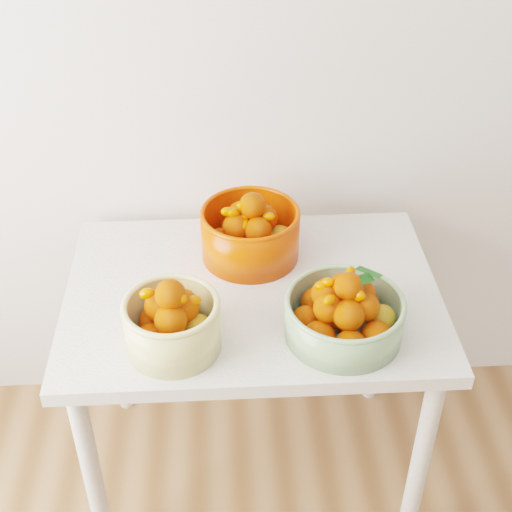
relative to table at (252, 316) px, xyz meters
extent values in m
cube|color=silver|center=(0.31, 0.40, 0.70)|extent=(4.00, 0.04, 2.70)
cube|color=silver|center=(0.00, 0.00, 0.08)|extent=(1.00, 0.70, 0.04)
cylinder|color=silver|center=(-0.44, -0.29, -0.30)|extent=(0.05, 0.05, 0.71)
cylinder|color=silver|center=(0.44, -0.29, -0.30)|extent=(0.05, 0.05, 0.71)
cylinder|color=silver|center=(-0.44, 0.29, -0.30)|extent=(0.05, 0.05, 0.71)
cylinder|color=silver|center=(0.44, 0.29, -0.30)|extent=(0.05, 0.05, 0.71)
cylinder|color=#D9C97F|center=(-0.20, -0.21, 0.16)|extent=(0.25, 0.25, 0.13)
torus|color=#D9C97F|center=(-0.20, -0.21, 0.23)|extent=(0.26, 0.26, 0.02)
sphere|color=#D1660C|center=(-0.14, -0.21, 0.15)|extent=(0.08, 0.08, 0.08)
sphere|color=#D1660C|center=(-0.18, -0.15, 0.15)|extent=(0.08, 0.08, 0.08)
sphere|color=#DC3A00|center=(-0.25, -0.17, 0.15)|extent=(0.07, 0.07, 0.07)
sphere|color=#DC3A00|center=(-0.25, -0.24, 0.15)|extent=(0.08, 0.08, 0.08)
sphere|color=#DC3A00|center=(-0.19, -0.26, 0.15)|extent=(0.07, 0.07, 0.07)
sphere|color=#DC3A00|center=(-0.20, -0.21, 0.15)|extent=(0.08, 0.08, 0.08)
sphere|color=#DC3A00|center=(-0.17, -0.19, 0.21)|extent=(0.08, 0.08, 0.08)
sphere|color=#DC3A00|center=(-0.23, -0.19, 0.21)|extent=(0.08, 0.08, 0.08)
sphere|color=#DC3A00|center=(-0.20, -0.24, 0.21)|extent=(0.08, 0.08, 0.08)
sphere|color=#DC3A00|center=(-0.20, -0.21, 0.26)|extent=(0.07, 0.07, 0.07)
ellipsoid|color=#E54700|center=(-0.20, -0.21, 0.24)|extent=(0.03, 0.04, 0.04)
ellipsoid|color=#E54700|center=(-0.15, -0.20, 0.23)|extent=(0.04, 0.03, 0.03)
ellipsoid|color=#E54700|center=(-0.25, -0.20, 0.26)|extent=(0.04, 0.03, 0.04)
ellipsoid|color=#E54700|center=(-0.17, -0.17, 0.22)|extent=(0.05, 0.05, 0.04)
ellipsoid|color=#E54700|center=(-0.19, -0.20, 0.27)|extent=(0.04, 0.05, 0.04)
ellipsoid|color=#E54700|center=(-0.18, -0.22, 0.26)|extent=(0.05, 0.05, 0.03)
cylinder|color=#7EA574|center=(0.22, -0.18, 0.15)|extent=(0.30, 0.30, 0.10)
torus|color=#7EA574|center=(0.22, -0.18, 0.20)|extent=(0.30, 0.30, 0.01)
sphere|color=#D1660C|center=(0.31, -0.19, 0.14)|extent=(0.07, 0.07, 0.07)
sphere|color=#DC3A00|center=(0.28, -0.12, 0.14)|extent=(0.07, 0.07, 0.07)
sphere|color=#DC3A00|center=(0.21, -0.09, 0.14)|extent=(0.07, 0.07, 0.07)
sphere|color=#DC3A00|center=(0.15, -0.12, 0.14)|extent=(0.07, 0.07, 0.07)
sphere|color=#DC3A00|center=(0.12, -0.18, 0.14)|extent=(0.07, 0.07, 0.07)
sphere|color=#DC3A00|center=(0.15, -0.25, 0.14)|extent=(0.08, 0.08, 0.08)
sphere|color=#DC3A00|center=(0.22, -0.28, 0.14)|extent=(0.07, 0.07, 0.07)
sphere|color=#DC3A00|center=(0.28, -0.25, 0.14)|extent=(0.07, 0.07, 0.07)
sphere|color=#DC3A00|center=(0.22, -0.18, 0.14)|extent=(0.07, 0.07, 0.07)
sphere|color=#DC3A00|center=(0.26, -0.16, 0.20)|extent=(0.07, 0.07, 0.07)
sphere|color=#DC3A00|center=(0.22, -0.13, 0.20)|extent=(0.07, 0.07, 0.07)
sphere|color=#DC3A00|center=(0.17, -0.16, 0.20)|extent=(0.08, 0.08, 0.08)
sphere|color=#DC3A00|center=(0.17, -0.21, 0.20)|extent=(0.07, 0.07, 0.07)
sphere|color=#DC3A00|center=(0.21, -0.24, 0.20)|extent=(0.08, 0.08, 0.08)
sphere|color=#DC3A00|center=(0.26, -0.21, 0.20)|extent=(0.07, 0.07, 0.07)
sphere|color=#DC3A00|center=(0.22, -0.19, 0.25)|extent=(0.07, 0.07, 0.07)
ellipsoid|color=#E54700|center=(0.22, -0.19, 0.25)|extent=(0.03, 0.04, 0.04)
ellipsoid|color=#E54700|center=(0.24, -0.12, 0.24)|extent=(0.04, 0.05, 0.04)
ellipsoid|color=#E54700|center=(0.22, -0.18, 0.22)|extent=(0.04, 0.05, 0.03)
ellipsoid|color=#E54700|center=(0.21, -0.12, 0.22)|extent=(0.03, 0.04, 0.04)
ellipsoid|color=#E54700|center=(0.23, -0.19, 0.24)|extent=(0.05, 0.04, 0.04)
ellipsoid|color=#E54700|center=(0.17, -0.16, 0.24)|extent=(0.05, 0.04, 0.04)
ellipsoid|color=#E54700|center=(0.23, -0.21, 0.24)|extent=(0.04, 0.04, 0.03)
ellipsoid|color=#E54700|center=(0.16, -0.16, 0.23)|extent=(0.04, 0.04, 0.03)
ellipsoid|color=#E54700|center=(0.24, -0.21, 0.25)|extent=(0.05, 0.04, 0.03)
ellipsoid|color=#E54700|center=(0.20, -0.16, 0.23)|extent=(0.04, 0.04, 0.04)
ellipsoid|color=#E54700|center=(0.23, -0.16, 0.25)|extent=(0.04, 0.04, 0.03)
ellipsoid|color=#E54700|center=(0.17, -0.23, 0.24)|extent=(0.04, 0.04, 0.03)
ellipsoid|color=#E54700|center=(0.20, -0.17, 0.23)|extent=(0.05, 0.04, 0.03)
cylinder|color=red|center=(0.00, 0.16, 0.17)|extent=(0.30, 0.30, 0.14)
torus|color=red|center=(0.00, 0.16, 0.24)|extent=(0.30, 0.30, 0.01)
sphere|color=#D1660C|center=(0.09, 0.16, 0.15)|extent=(0.08, 0.08, 0.08)
sphere|color=#D1660C|center=(0.04, 0.23, 0.15)|extent=(0.08, 0.08, 0.08)
sphere|color=#DC3A00|center=(-0.04, 0.23, 0.15)|extent=(0.08, 0.08, 0.08)
sphere|color=#DC3A00|center=(-0.08, 0.15, 0.15)|extent=(0.08, 0.08, 0.08)
sphere|color=#DC3A00|center=(-0.04, 0.08, 0.15)|extent=(0.08, 0.08, 0.08)
sphere|color=#DC3A00|center=(0.04, 0.08, 0.15)|extent=(0.07, 0.07, 0.07)
sphere|color=#DC3A00|center=(0.00, 0.16, 0.15)|extent=(0.08, 0.08, 0.08)
sphere|color=#DC3A00|center=(0.04, 0.18, 0.21)|extent=(0.08, 0.08, 0.08)
sphere|color=#DC3A00|center=(-0.02, 0.20, 0.21)|extent=(0.08, 0.08, 0.08)
sphere|color=#DC3A00|center=(-0.04, 0.13, 0.21)|extent=(0.08, 0.08, 0.08)
sphere|color=#DC3A00|center=(0.02, 0.11, 0.21)|extent=(0.08, 0.08, 0.08)
sphere|color=#DC3A00|center=(0.01, 0.16, 0.26)|extent=(0.07, 0.07, 0.07)
ellipsoid|color=#E54700|center=(-0.01, 0.14, 0.23)|extent=(0.05, 0.04, 0.03)
ellipsoid|color=#E54700|center=(-0.03, 0.13, 0.23)|extent=(0.05, 0.05, 0.03)
ellipsoid|color=#E54700|center=(0.05, 0.14, 0.23)|extent=(0.04, 0.04, 0.03)
ellipsoid|color=#E54700|center=(0.01, 0.15, 0.27)|extent=(0.05, 0.04, 0.04)
ellipsoid|color=#E54700|center=(-0.02, 0.15, 0.26)|extent=(0.05, 0.04, 0.04)
ellipsoid|color=#E54700|center=(-0.06, 0.15, 0.25)|extent=(0.04, 0.03, 0.03)
ellipsoid|color=#E54700|center=(-0.01, 0.12, 0.22)|extent=(0.04, 0.05, 0.04)
ellipsoid|color=#E54700|center=(-0.04, 0.14, 0.25)|extent=(0.05, 0.04, 0.04)
camera|label=1|loc=(-0.07, -1.48, 1.31)|focal=50.00mm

